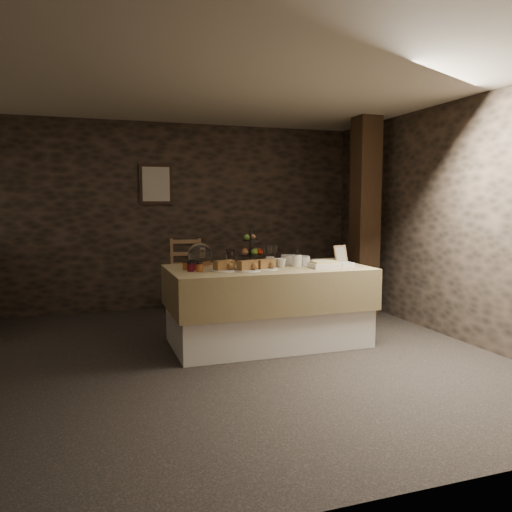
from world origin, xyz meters
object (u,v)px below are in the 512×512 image
object	(u,v)px
chair	(185,278)
timber_column	(365,218)
buffet_table	(268,299)
fruit_stand	(251,251)

from	to	relation	value
chair	timber_column	distance (m)	2.61
buffet_table	chair	distance (m)	2.07
chair	timber_column	xyz separation A→B (m)	(2.18, -1.15, 0.86)
buffet_table	chair	bearing A→B (deg)	104.30
chair	fruit_stand	size ratio (longest dim) A/B	2.07
timber_column	fruit_stand	distance (m)	1.86
buffet_table	fruit_stand	bearing A→B (deg)	105.50
chair	fruit_stand	distance (m)	1.84
buffet_table	fruit_stand	distance (m)	0.58
chair	timber_column	world-z (taller)	timber_column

